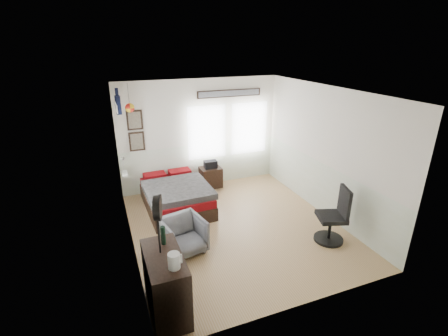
{
  "coord_description": "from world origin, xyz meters",
  "views": [
    {
      "loc": [
        -2.28,
        -5.19,
        3.51
      ],
      "look_at": [
        -0.1,
        0.4,
        1.15
      ],
      "focal_mm": 26.0,
      "sensor_mm": 36.0,
      "label": 1
    }
  ],
  "objects_px": {
    "dresser": "(166,284)",
    "armchair": "(184,235)",
    "nightstand": "(211,177)",
    "bed": "(176,196)",
    "task_chair": "(334,220)"
  },
  "relations": [
    {
      "from": "armchair",
      "to": "nightstand",
      "type": "height_order",
      "value": "armchair"
    },
    {
      "from": "dresser",
      "to": "nightstand",
      "type": "bearing_deg",
      "value": 62.53
    },
    {
      "from": "armchair",
      "to": "task_chair",
      "type": "xyz_separation_m",
      "value": [
        2.67,
        -0.69,
        0.12
      ]
    },
    {
      "from": "bed",
      "to": "dresser",
      "type": "relative_size",
      "value": 1.89
    },
    {
      "from": "armchair",
      "to": "task_chair",
      "type": "bearing_deg",
      "value": -26.55
    },
    {
      "from": "nightstand",
      "to": "dresser",
      "type": "bearing_deg",
      "value": -118.79
    },
    {
      "from": "armchair",
      "to": "nightstand",
      "type": "bearing_deg",
      "value": 49.02
    },
    {
      "from": "bed",
      "to": "nightstand",
      "type": "bearing_deg",
      "value": 34.77
    },
    {
      "from": "task_chair",
      "to": "bed",
      "type": "bearing_deg",
      "value": 154.48
    },
    {
      "from": "bed",
      "to": "armchair",
      "type": "xyz_separation_m",
      "value": [
        -0.25,
        -1.63,
        0.03
      ]
    },
    {
      "from": "nightstand",
      "to": "task_chair",
      "type": "height_order",
      "value": "task_chair"
    },
    {
      "from": "task_chair",
      "to": "dresser",
      "type": "bearing_deg",
      "value": -152.0
    },
    {
      "from": "bed",
      "to": "armchair",
      "type": "height_order",
      "value": "armchair"
    },
    {
      "from": "dresser",
      "to": "armchair",
      "type": "bearing_deg",
      "value": 65.57
    },
    {
      "from": "armchair",
      "to": "nightstand",
      "type": "xyz_separation_m",
      "value": [
        1.34,
        2.43,
        -0.06
      ]
    }
  ]
}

